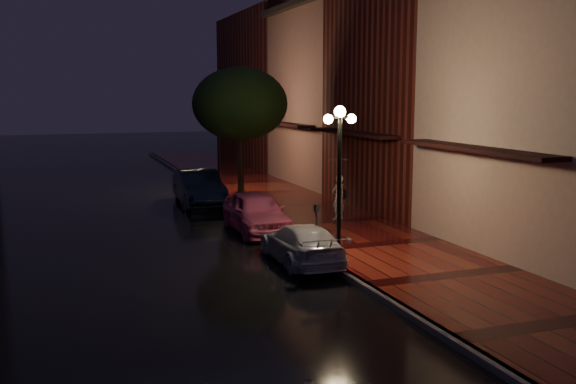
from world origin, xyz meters
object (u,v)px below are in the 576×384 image
object	(u,v)px
streetlamp_near	(339,173)
parking_meter	(316,223)
street_tree	(240,106)
pink_car	(256,212)
streetlamp_far	(218,140)
silver_car	(302,244)
navy_car	(199,187)
woman_with_umbrella	(339,178)

from	to	relation	value
streetlamp_near	parking_meter	bearing A→B (deg)	99.79
street_tree	pink_car	size ratio (longest dim) A/B	1.38
streetlamp_far	street_tree	xyz separation A→B (m)	(0.26, -3.01, 1.64)
streetlamp_near	silver_car	size ratio (longest dim) A/B	1.10
streetlamp_near	navy_car	distance (m)	11.21
pink_car	silver_car	world-z (taller)	pink_car
street_tree	woman_with_umbrella	distance (m)	6.63
streetlamp_near	woman_with_umbrella	world-z (taller)	streetlamp_near
streetlamp_near	pink_car	distance (m)	5.24
pink_car	woman_with_umbrella	bearing A→B (deg)	8.68
streetlamp_far	woman_with_umbrella	xyz separation A→B (m)	(2.38, -8.75, -0.91)
street_tree	silver_car	world-z (taller)	street_tree
woman_with_umbrella	silver_car	bearing A→B (deg)	34.44
streetlamp_far	parking_meter	size ratio (longest dim) A/B	3.10
street_tree	woman_with_umbrella	bearing A→B (deg)	-69.73
streetlamp_near	navy_car	bearing A→B (deg)	98.62
streetlamp_far	woman_with_umbrella	size ratio (longest dim) A/B	1.85
street_tree	silver_car	bearing A→B (deg)	-96.53
navy_car	woman_with_umbrella	bearing A→B (deg)	-53.09
navy_car	parking_meter	distance (m)	9.88
streetlamp_near	pink_car	xyz separation A→B (m)	(-0.95, 4.79, -1.88)
silver_car	parking_meter	world-z (taller)	parking_meter
street_tree	parking_meter	xyz separation A→B (m)	(-0.46, -9.83, -3.25)
silver_car	street_tree	bearing A→B (deg)	-94.96
streetlamp_far	street_tree	distance (m)	3.44
streetlamp_near	parking_meter	size ratio (longest dim) A/B	3.10
silver_car	streetlamp_near	bearing A→B (deg)	157.15
parking_meter	silver_car	bearing A→B (deg)	-149.51
streetlamp_near	streetlamp_far	bearing A→B (deg)	90.00
woman_with_umbrella	parking_meter	world-z (taller)	woman_with_umbrella
pink_car	silver_car	size ratio (longest dim) A/B	1.07
street_tree	navy_car	xyz separation A→B (m)	(-1.92, -0.06, -3.47)
silver_car	parking_meter	distance (m)	1.13
pink_car	parking_meter	bearing A→B (deg)	-77.54
pink_car	woman_with_umbrella	distance (m)	3.50
street_tree	pink_car	xyz separation A→B (m)	(-1.21, -6.20, -3.53)
streetlamp_near	parking_meter	world-z (taller)	streetlamp_near
navy_car	parking_meter	bearing A→B (deg)	-80.00
streetlamp_near	streetlamp_far	size ratio (longest dim) A/B	1.00
pink_car	woman_with_umbrella	world-z (taller)	woman_with_umbrella
navy_car	silver_car	xyz separation A→B (m)	(0.71, -10.50, -0.21)
pink_car	woman_with_umbrella	size ratio (longest dim) A/B	1.80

